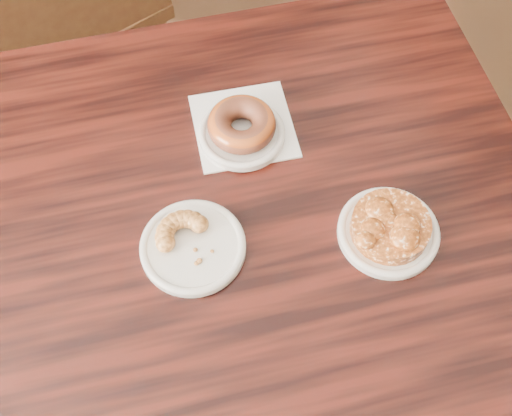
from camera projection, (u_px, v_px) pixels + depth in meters
floor at (287, 257)px, 1.78m from camera, size 5.00×5.00×0.00m
cafe_table at (268, 301)px, 1.31m from camera, size 1.11×1.11×0.75m
chair_far at (54, 0)px, 1.64m from camera, size 0.52×0.52×0.90m
napkin at (244, 126)px, 1.07m from camera, size 0.21×0.21×0.00m
plate_donut at (242, 134)px, 1.05m from camera, size 0.14×0.14×0.01m
plate_cruller at (193, 247)px, 0.95m from camera, size 0.16×0.16×0.01m
plate_fritter at (388, 232)px, 0.96m from camera, size 0.15×0.15×0.01m
glazed_donut at (242, 124)px, 1.03m from camera, size 0.11×0.11×0.04m
apple_fritter at (391, 224)px, 0.94m from camera, size 0.16×0.16×0.04m
cruller_fragment at (192, 241)px, 0.93m from camera, size 0.10×0.10×0.03m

